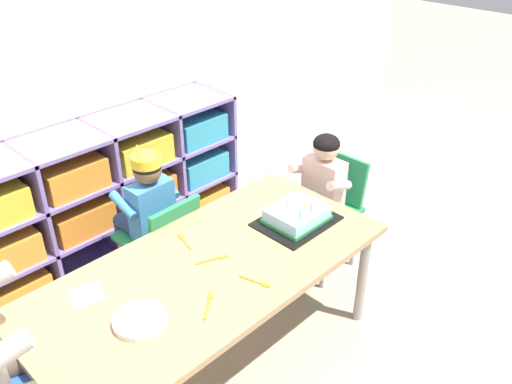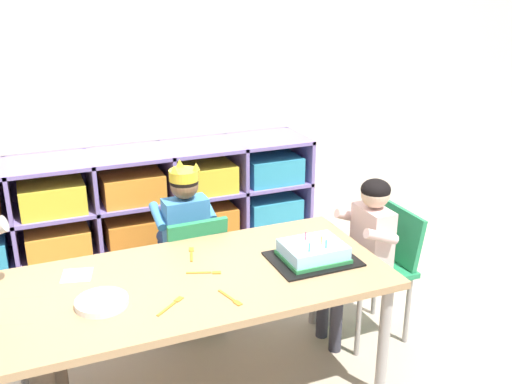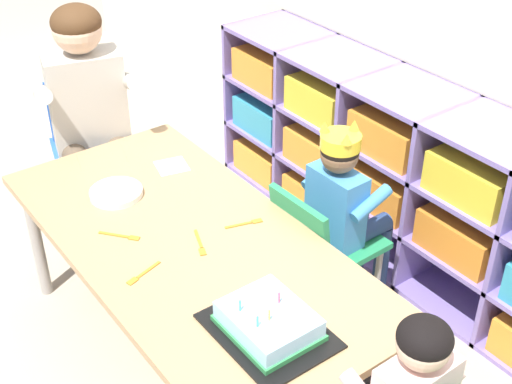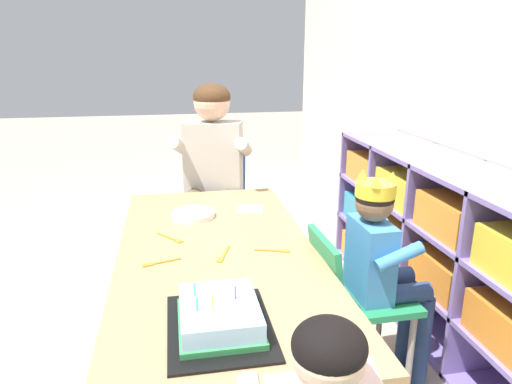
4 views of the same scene
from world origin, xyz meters
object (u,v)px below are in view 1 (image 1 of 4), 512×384
Objects in this scene: guest_at_table_side at (318,190)px; paper_plate_stack at (140,321)px; classroom_chair_guest_side at (328,203)px; fork_scattered_mid_table at (257,282)px; child_with_crown at (146,205)px; birthday_cake_on_tray at (297,216)px; fork_beside_plate_stack at (214,259)px; classroom_chair_blue at (163,239)px; fork_near_child_seat at (184,240)px; fork_near_cake_tray at (208,304)px; activity_table at (209,275)px.

guest_at_table_side reaches higher than paper_plate_stack.
fork_scattered_mid_table is (-0.87, -0.32, 0.17)m from classroom_chair_guest_side.
child_with_crown is at bearing -120.31° from classroom_chair_guest_side.
child_with_crown is 4.54× the size of paper_plate_stack.
guest_at_table_side reaches higher than birthday_cake_on_tray.
fork_beside_plate_stack is (-0.07, -0.57, 0.02)m from child_with_crown.
classroom_chair_blue is 4.82× the size of fork_near_child_seat.
classroom_chair_blue is at bearing -117.48° from guest_at_table_side.
classroom_chair_blue is 4.73× the size of fork_scattered_mid_table.
birthday_cake_on_tray is 2.68× the size of fork_near_child_seat.
birthday_cake_on_tray is at bearing 119.23° from child_with_crown.
classroom_chair_blue reaches higher than fork_near_child_seat.
classroom_chair_guest_side is 0.79× the size of guest_at_table_side.
guest_at_table_side is (-0.10, -0.00, 0.13)m from classroom_chair_guest_side.
fork_near_cake_tray is at bearing 66.59° from classroom_chair_blue.
paper_plate_stack reaches higher than fork_scattered_mid_table.
guest_at_table_side reaches higher than fork_beside_plate_stack.
birthday_cake_on_tray is 0.45m from fork_scattered_mid_table.
fork_beside_plate_stack is (-0.79, -0.09, 0.04)m from guest_at_table_side.
classroom_chair_blue is 0.76m from paper_plate_stack.
activity_table is 11.50× the size of fork_near_child_seat.
guest_at_table_side reaches higher than classroom_chair_guest_side.
guest_at_table_side reaches higher than activity_table.
activity_table is at bearing 77.93° from child_with_crown.
guest_at_table_side is 5.99× the size of fork_beside_plate_stack.
activity_table is at bearing 75.37° from classroom_chair_blue.
activity_table is at bearing 42.87° from fork_beside_plate_stack.
paper_plate_stack is 1.41× the size of fork_scattered_mid_table.
child_with_crown is at bearing -174.51° from fork_near_child_seat.
fork_near_cake_tray is 0.22m from fork_scattered_mid_table.
birthday_cake_on_tray reaches higher than fork_beside_plate_stack.
paper_plate_stack is (-1.31, -0.18, 0.18)m from classroom_chair_guest_side.
birthday_cake_on_tray is 0.65m from fork_near_cake_tray.
fork_scattered_mid_table is at bearing 129.97° from fork_near_cake_tray.
paper_plate_stack is at bearing -81.82° from guest_at_table_side.
fork_near_child_seat is at bearing -155.47° from fork_near_cake_tray.
guest_at_table_side is at bearing 156.87° from fork_near_cake_tray.
fork_scattered_mid_table is (0.06, -0.21, 0.05)m from activity_table.
fork_scattered_mid_table is at bearing -158.73° from birthday_cake_on_tray.
fork_beside_plate_stack is at bearing 17.53° from fork_near_child_seat.
paper_plate_stack is at bearing 31.89° from fork_beside_plate_stack.
classroom_chair_guest_side reaches higher than activity_table.
fork_near_cake_tray reaches higher than activity_table.
guest_at_table_side is at bearing -90.00° from classroom_chair_guest_side.
fork_near_child_seat is 0.41m from fork_scattered_mid_table.
guest_at_table_side is 0.80m from fork_near_child_seat.
child_with_crown is (0.11, 0.59, 0.03)m from activity_table.
classroom_chair_blue is at bearing 125.42° from birthday_cake_on_tray.
classroom_chair_blue is at bearing -179.00° from fork_near_child_seat.
birthday_cake_on_tray is 2.60× the size of fork_beside_plate_stack.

